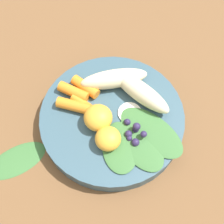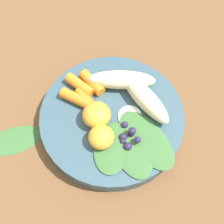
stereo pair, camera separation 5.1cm
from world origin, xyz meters
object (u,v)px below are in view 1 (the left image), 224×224
object	(u,v)px
banana_peeled_right	(141,92)
orange_segment_near	(108,139)
banana_peeled_left	(114,79)
bowl	(112,119)
kale_leaf_stray	(17,160)

from	to	relation	value
banana_peeled_right	orange_segment_near	bearing A→B (deg)	98.44
banana_peeled_left	orange_segment_near	distance (m)	0.12
banana_peeled_right	bowl	bearing A→B (deg)	76.92
banana_peeled_left	orange_segment_near	size ratio (longest dim) A/B	2.84
banana_peeled_left	orange_segment_near	xyz separation A→B (m)	(-0.05, -0.10, -0.00)
orange_segment_near	banana_peeled_left	bearing A→B (deg)	63.81
banana_peeled_left	kale_leaf_stray	world-z (taller)	banana_peeled_left
bowl	orange_segment_near	xyz separation A→B (m)	(-0.02, -0.05, 0.03)
banana_peeled_left	banana_peeled_right	distance (m)	0.05
banana_peeled_left	kale_leaf_stray	bearing A→B (deg)	28.50
banana_peeled_right	orange_segment_near	world-z (taller)	banana_peeled_right
orange_segment_near	kale_leaf_stray	distance (m)	0.16
banana_peeled_right	kale_leaf_stray	bearing A→B (deg)	68.25
banana_peeled_left	banana_peeled_right	size ratio (longest dim) A/B	1.00
orange_segment_near	bowl	bearing A→B (deg)	61.72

